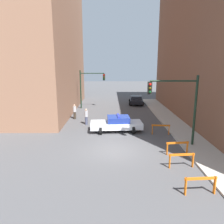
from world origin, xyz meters
The scene contains 13 objects.
ground_plane centered at (0.00, 0.00, 0.00)m, with size 120.00×120.00×0.00m, color #4C4C4F.
sidewalk_right centered at (6.20, 0.00, 0.06)m, with size 2.40×44.00×0.12m.
building_corner_left centered at (-12.00, 14.00, 11.67)m, with size 14.00×20.00×23.35m.
traffic_light_near centered at (4.73, 0.83, 3.53)m, with size 3.64×0.35×5.20m.
traffic_light_far centered at (-3.30, 14.96, 3.40)m, with size 3.44×0.35×5.20m.
police_car centered at (0.25, 4.53, 0.72)m, with size 4.80×2.54×1.52m.
parked_car_near centered at (3.59, 17.96, 0.67)m, with size 2.50×4.43×1.31m.
pedestrian_crossing centered at (-2.80, 6.76, 0.86)m, with size 0.47×0.47×1.66m.
pedestrian_corner centered at (-4.34, 9.04, 0.86)m, with size 0.38×0.38×1.66m.
barrier_front centered at (3.97, -5.43, 0.62)m, with size 1.60×0.26×0.90m.
barrier_mid centered at (3.94, -2.68, 0.62)m, with size 1.60×0.28×0.90m.
barrier_back centered at (4.28, -0.72, 0.62)m, with size 1.60×0.32×0.90m.
barrier_corner centered at (4.08, 3.53, 0.62)m, with size 1.60×0.29×0.90m.
Camera 1 is at (-0.32, -14.78, 6.19)m, focal length 35.00 mm.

